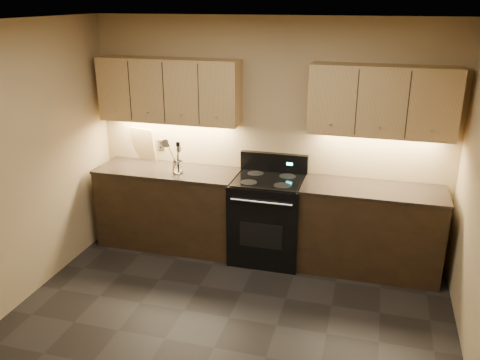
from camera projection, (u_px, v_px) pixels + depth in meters
name	position (u px, v px, depth m)	size (l,w,h in m)	color
floor	(214.00, 348.00, 4.26)	(4.00, 4.00, 0.00)	black
ceiling	(207.00, 24.00, 3.37)	(4.00, 4.00, 0.00)	silver
wall_back	(268.00, 138.00, 5.63)	(4.00, 0.04, 2.60)	tan
counter_left	(169.00, 207.00, 5.92)	(1.62, 0.62, 0.93)	black
counter_right	(370.00, 229.00, 5.34)	(1.46, 0.62, 0.93)	black
stove	(268.00, 218.00, 5.60)	(0.76, 0.68, 1.14)	black
upper_cab_left	(169.00, 90.00, 5.60)	(1.60, 0.30, 0.70)	tan
upper_cab_right	(382.00, 101.00, 5.03)	(1.44, 0.30, 0.70)	tan
outlet_plate	(161.00, 145.00, 6.01)	(0.09, 0.01, 0.12)	#B2B5BA
utensil_crock	(177.00, 167.00, 5.63)	(0.12, 0.12, 0.14)	white
cutting_board	(144.00, 144.00, 6.03)	(0.31, 0.02, 0.40)	tan
wooden_spoon	(174.00, 159.00, 5.61)	(0.06, 0.06, 0.28)	tan
black_turner	(178.00, 157.00, 5.57)	(0.08, 0.08, 0.34)	black
steel_spatula	(180.00, 156.00, 5.58)	(0.08, 0.08, 0.37)	silver
steel_skimmer	(180.00, 155.00, 5.57)	(0.09, 0.09, 0.37)	silver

